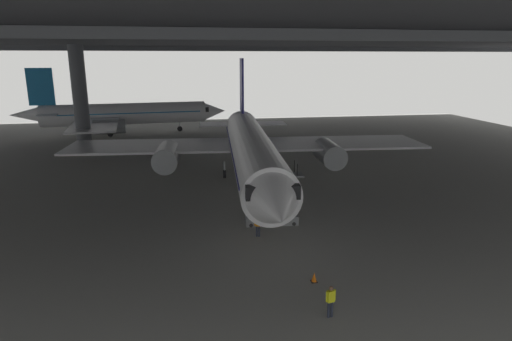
# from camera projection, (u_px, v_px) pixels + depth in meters

# --- Properties ---
(ground_plane) EXTENTS (110.00, 110.00, 0.00)m
(ground_plane) POSITION_uv_depth(u_px,v_px,m) (253.00, 195.00, 40.89)
(ground_plane) COLOR gray
(hangar_structure) EXTENTS (121.00, 99.00, 15.57)m
(hangar_structure) POSITION_uv_depth(u_px,v_px,m) (234.00, 37.00, 50.28)
(hangar_structure) COLOR #4C4F54
(hangar_structure) RESTS_ON ground_plane
(airplane_main) EXTENTS (39.34, 40.70, 12.56)m
(airplane_main) POSITION_uv_depth(u_px,v_px,m) (251.00, 149.00, 43.80)
(airplane_main) COLOR white
(airplane_main) RESTS_ON ground_plane
(boarding_stairs) EXTENTS (4.51, 1.77, 4.89)m
(boarding_stairs) POSITION_uv_depth(u_px,v_px,m) (272.00, 214.00, 33.77)
(boarding_stairs) COLOR slate
(boarding_stairs) RESTS_ON ground_plane
(crew_worker_near_nose) EXTENTS (0.54, 0.29, 1.71)m
(crew_worker_near_nose) POSITION_uv_depth(u_px,v_px,m) (331.00, 299.00, 21.36)
(crew_worker_near_nose) COLOR #232838
(crew_worker_near_nose) RESTS_ON ground_plane
(crew_worker_by_stairs) EXTENTS (0.53, 0.31, 1.60)m
(crew_worker_by_stairs) POSITION_uv_depth(u_px,v_px,m) (258.00, 225.00, 31.19)
(crew_worker_by_stairs) COLOR #232838
(crew_worker_by_stairs) RESTS_ON ground_plane
(airplane_distant) EXTENTS (35.27, 34.22, 11.09)m
(airplane_distant) POSITION_uv_depth(u_px,v_px,m) (122.00, 114.00, 73.44)
(airplane_distant) COLOR white
(airplane_distant) RESTS_ON ground_plane
(traffic_cone_orange) EXTENTS (0.36, 0.36, 0.60)m
(traffic_cone_orange) POSITION_uv_depth(u_px,v_px,m) (314.00, 277.00, 24.93)
(traffic_cone_orange) COLOR black
(traffic_cone_orange) RESTS_ON ground_plane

